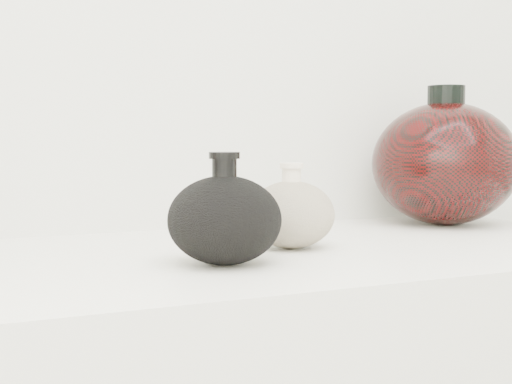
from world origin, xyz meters
name	(u,v)px	position (x,y,z in m)	size (l,w,h in m)	color
black_gourd_vase	(225,219)	(-0.02, 0.87, 0.95)	(0.17, 0.17, 0.13)	black
cream_gourd_vase	(291,214)	(0.10, 0.95, 0.95)	(0.11, 0.11, 0.11)	beige
right_round_pot	(445,163)	(0.45, 1.07, 1.00)	(0.31, 0.31, 0.23)	black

